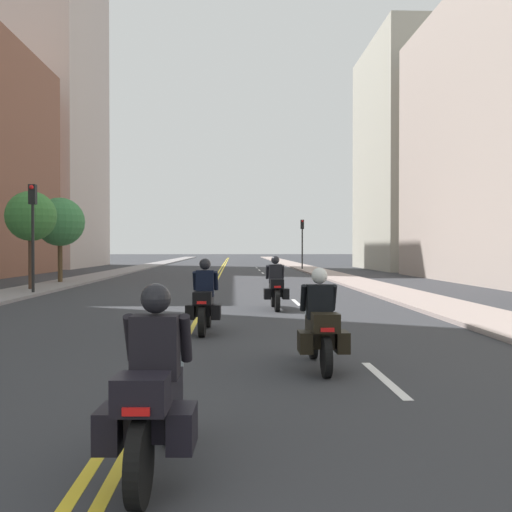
{
  "coord_description": "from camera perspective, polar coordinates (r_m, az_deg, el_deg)",
  "views": [
    {
      "loc": [
        1.12,
        -0.41,
        1.92
      ],
      "look_at": [
        1.62,
        12.73,
        1.74
      ],
      "focal_mm": 40.96,
      "sensor_mm": 36.0,
      "label": 1
    }
  ],
  "objects": [
    {
      "name": "ground_plane",
      "position": [
        48.46,
        -3.49,
        -1.48
      ],
      "size": [
        264.0,
        264.0,
        0.0
      ],
      "primitive_type": "plane",
      "color": "#313236"
    },
    {
      "name": "sidewalk_left",
      "position": [
        49.26,
        -12.62,
        -1.39
      ],
      "size": [
        2.37,
        144.0,
        0.12
      ],
      "primitive_type": "cube",
      "color": "gray",
      "rests_on": "ground"
    },
    {
      "name": "sidewalk_right",
      "position": [
        48.9,
        5.7,
        -1.39
      ],
      "size": [
        2.37,
        144.0,
        0.12
      ],
      "primitive_type": "cube",
      "color": "gray",
      "rests_on": "ground"
    },
    {
      "name": "centreline_yellow_inner",
      "position": [
        48.46,
        -3.63,
        -1.47
      ],
      "size": [
        0.12,
        132.0,
        0.01
      ],
      "primitive_type": "cube",
      "color": "yellow",
      "rests_on": "ground"
    },
    {
      "name": "centreline_yellow_outer",
      "position": [
        48.45,
        -3.35,
        -1.47
      ],
      "size": [
        0.12,
        132.0,
        0.01
      ],
      "primitive_type": "cube",
      "color": "yellow",
      "rests_on": "ground"
    },
    {
      "name": "lane_dashes_white",
      "position": [
        29.55,
        2.09,
        -2.92
      ],
      "size": [
        0.14,
        56.4,
        0.01
      ],
      "color": "silver",
      "rests_on": "ground"
    },
    {
      "name": "building_right_1",
      "position": [
        35.76,
        23.36,
        10.81
      ],
      "size": [
        6.07,
        21.32,
        16.36
      ],
      "color": "#AC9A90",
      "rests_on": "ground"
    },
    {
      "name": "building_left_2",
      "position": [
        63.98,
        -18.62,
        13.29
      ],
      "size": [
        6.56,
        16.36,
        31.61
      ],
      "color": "#C3AEA3",
      "rests_on": "ground"
    },
    {
      "name": "building_right_2",
      "position": [
        54.96,
        14.74,
        9.35
      ],
      "size": [
        7.33,
        14.47,
        20.25
      ],
      "color": "#A9A696",
      "rests_on": "ground"
    },
    {
      "name": "motorcycle_0",
      "position": [
        5.12,
        -9.94,
        -13.41
      ],
      "size": [
        0.78,
        2.11,
        1.61
      ],
      "rotation": [
        0.0,
        0.0,
        -0.04
      ],
      "color": "black",
      "rests_on": "ground"
    },
    {
      "name": "motorcycle_1",
      "position": [
        9.35,
        6.3,
        -6.96
      ],
      "size": [
        0.76,
        2.09,
        1.6
      ],
      "rotation": [
        0.0,
        0.0,
        -0.0
      ],
      "color": "black",
      "rests_on": "ground"
    },
    {
      "name": "motorcycle_2",
      "position": [
        13.27,
        -5.03,
        -4.63
      ],
      "size": [
        0.78,
        2.21,
        1.68
      ],
      "rotation": [
        0.0,
        0.0,
        -0.04
      ],
      "color": "black",
      "rests_on": "ground"
    },
    {
      "name": "motorcycle_3",
      "position": [
        18.17,
        1.92,
        -3.16
      ],
      "size": [
        0.76,
        2.17,
        1.67
      ],
      "rotation": [
        0.0,
        0.0,
        0.01
      ],
      "color": "black",
      "rests_on": "ground"
    },
    {
      "name": "traffic_light_near",
      "position": [
        25.32,
        -20.97,
        3.47
      ],
      "size": [
        0.28,
        0.38,
        4.49
      ],
      "color": "black",
      "rests_on": "ground"
    },
    {
      "name": "traffic_light_far",
      "position": [
        50.59,
        4.54,
        2.07
      ],
      "size": [
        0.28,
        0.38,
        4.36
      ],
      "color": "black",
      "rests_on": "ground"
    },
    {
      "name": "street_tree_0",
      "position": [
        32.64,
        -18.6,
        3.15
      ],
      "size": [
        2.58,
        2.58,
        4.59
      ],
      "color": "#503C24",
      "rests_on": "ground"
    },
    {
      "name": "street_tree_1",
      "position": [
        27.5,
        -21.13,
        3.61
      ],
      "size": [
        2.19,
        2.19,
        4.42
      ],
      "color": "#4D3425",
      "rests_on": "ground"
    }
  ]
}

